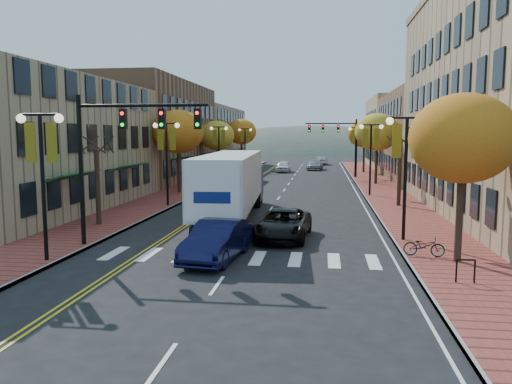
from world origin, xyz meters
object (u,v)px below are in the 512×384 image
(semi_truck, at_px, (234,182))
(bicycle, at_px, (424,246))
(navy_sedan, at_px, (217,241))
(black_suv, at_px, (283,224))

(semi_truck, height_order, bicycle, semi_truck)
(navy_sedan, xyz_separation_m, bicycle, (8.59, 1.20, -0.24))
(black_suv, bearing_deg, semi_truck, 129.92)
(semi_truck, relative_size, bicycle, 10.05)
(navy_sedan, height_order, black_suv, navy_sedan)
(semi_truck, xyz_separation_m, black_suv, (3.37, -4.64, -1.66))
(semi_truck, relative_size, black_suv, 3.11)
(semi_truck, bearing_deg, black_suv, -57.51)
(black_suv, bearing_deg, bicycle, -25.12)
(navy_sedan, distance_m, bicycle, 8.67)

